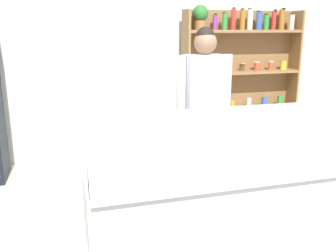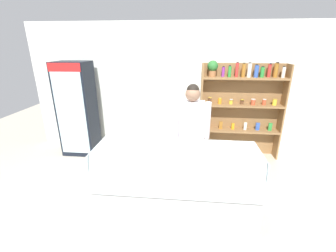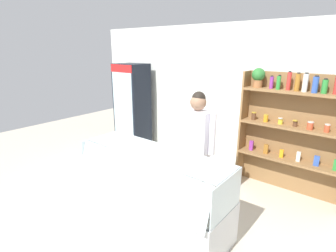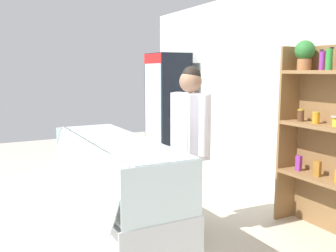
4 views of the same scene
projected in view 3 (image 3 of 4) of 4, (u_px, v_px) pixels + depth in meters
name	position (u px, v px, depth m)	size (l,w,h in m)	color
ground_plane	(161.00, 221.00, 3.58)	(12.00, 12.00, 0.00)	beige
back_wall	(237.00, 100.00, 4.79)	(6.80, 0.10, 2.70)	silver
drinks_fridge	(132.00, 108.00, 5.92)	(0.68, 0.56, 1.94)	black
shelving_unit	(293.00, 127.00, 4.01)	(1.63, 0.29, 1.97)	olive
deli_display_case	(152.00, 201.00, 3.49)	(2.12, 0.76, 1.01)	silver
shop_clerk	(197.00, 140.00, 3.72)	(0.57, 0.25, 1.70)	#4C4233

